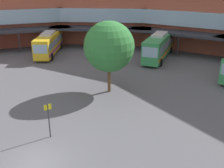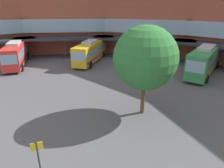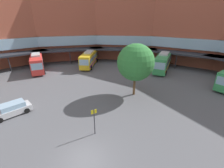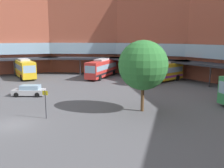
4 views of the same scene
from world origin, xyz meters
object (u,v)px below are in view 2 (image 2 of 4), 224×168
Objects in this scene: plaza_tree at (145,58)px; bus_5 at (205,60)px; bus_2 at (91,51)px; bus_1 at (16,54)px; stop_sign_post at (39,160)px.

bus_5 is at bearing 78.24° from plaza_tree.
bus_5 is 1.50× the size of plaza_tree.
bus_2 is 18.09m from bus_5.
bus_5 is 15.89m from plaza_tree.
bus_1 is 12.14m from bus_2.
plaza_tree is at bearing 81.41° from stop_sign_post.
plaza_tree is at bearing -7.92° from bus_5.
stop_sign_post is at bearing 13.49° from bus_2.
bus_2 is 19.25m from plaza_tree.
bus_1 is 24.48m from plaza_tree.
plaza_tree is at bearing 34.29° from bus_1.
bus_1 is 26.66m from stop_sign_post.
bus_5 is at bearing 79.52° from stop_sign_post.
stop_sign_post is at bearing 11.19° from bus_1.
bus_2 is 0.94× the size of bus_5.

